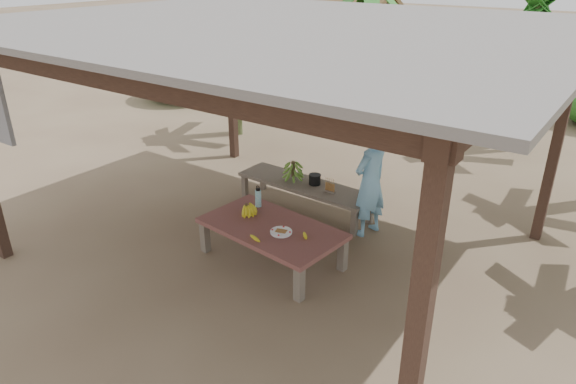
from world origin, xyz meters
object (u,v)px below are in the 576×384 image
Objects in this scene: ripe_banana_bunch at (247,208)px; woman at (370,182)px; plate at (281,232)px; bench at (305,187)px; cooking_pot at (315,180)px; work_table at (271,231)px; water_flask at (258,198)px.

ripe_banana_bunch is 0.17× the size of woman.
plate is 1.55m from woman.
bench is 1.70m from plate.
cooking_pot is at bearing -84.78° from woman.
work_table is at bearing -10.19° from ripe_banana_bunch.
woman reaches higher than bench.
woman is (1.13, 1.30, 0.21)m from ripe_banana_bunch.
water_flask is 1.55m from woman.
ripe_banana_bunch reaches higher than cooking_pot.
plate is 1.70m from cooking_pot.
woman is (1.15, 1.03, 0.16)m from water_flask.
plate is 0.83m from water_flask.
plate is at bearing -14.79° from work_table.
ripe_banana_bunch reaches higher than bench.
water_flask is (-0.02, -1.11, 0.24)m from bench.
bench is at bearing 90.05° from ripe_banana_bunch.
plate is at bearing -3.45° from woman.
ripe_banana_bunch is 0.71m from plate.
woman is at bearing -2.36° from bench.
ripe_banana_bunch is 1.45m from cooking_pot.
ripe_banana_bunch is 0.27m from water_flask.
water_flask is (-0.49, 0.35, 0.19)m from work_table.
cooking_pot is at bearing 108.18° from work_table.
water_flask is at bearing 93.63° from ripe_banana_bunch.
work_table is 6.10× the size of water_flask.
cooking_pot is at bearing 108.74° from plate.
plate is 0.17× the size of woman.
ripe_banana_bunch is 1.74m from woman.
water_flask reaches higher than plate.
work_table reaches higher than bench.
water_flask is at bearing -97.62° from cooking_pot.
water_flask reaches higher than cooking_pot.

